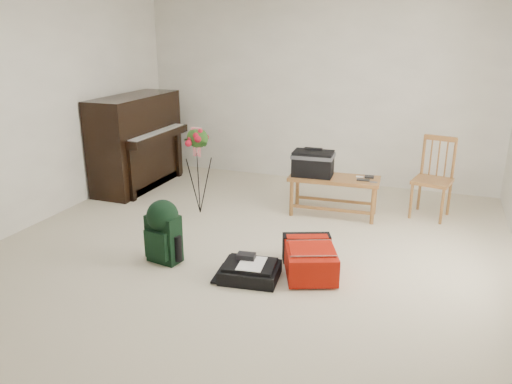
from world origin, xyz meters
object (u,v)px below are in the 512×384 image
at_px(dining_chair, 433,179).
at_px(flower_stand, 199,171).
at_px(black_duffel, 250,271).
at_px(green_backpack, 163,228).
at_px(red_suitcase, 311,257).
at_px(piano, 138,144).
at_px(bench, 320,168).

xyz_separation_m(dining_chair, flower_stand, (-2.57, -0.85, 0.06)).
height_order(black_duffel, green_backpack, green_backpack).
height_order(red_suitcase, flower_stand, flower_stand).
xyz_separation_m(piano, dining_chair, (3.84, 0.17, -0.15)).
bearing_deg(red_suitcase, black_duffel, -166.95).
xyz_separation_m(piano, red_suitcase, (2.89, -1.69, -0.46)).
xyz_separation_m(bench, green_backpack, (-1.05, -1.77, -0.23)).
relative_size(red_suitcase, flower_stand, 0.73).
bearing_deg(green_backpack, flower_stand, 111.64).
bearing_deg(bench, red_suitcase, -82.65).
bearing_deg(green_backpack, red_suitcase, 21.37).
bearing_deg(piano, bench, -4.51).
xyz_separation_m(black_duffel, flower_stand, (-1.16, 1.34, 0.44)).
height_order(dining_chair, red_suitcase, dining_chair).
xyz_separation_m(dining_chair, black_duffel, (-1.41, -2.19, -0.38)).
distance_m(bench, red_suitcase, 1.57).
relative_size(bench, green_backpack, 1.74).
xyz_separation_m(bench, black_duffel, (-0.17, -1.81, -0.49)).
relative_size(piano, green_backpack, 2.47).
xyz_separation_m(piano, black_duffel, (2.43, -2.02, -0.52)).
bearing_deg(black_duffel, green_backpack, 169.93).
height_order(dining_chair, flower_stand, flower_stand).
bearing_deg(dining_chair, red_suitcase, -104.77).
height_order(piano, dining_chair, piano).
xyz_separation_m(red_suitcase, green_backpack, (-1.35, -0.28, 0.19)).
bearing_deg(dining_chair, flower_stand, -149.57).
bearing_deg(black_duffel, flower_stand, 123.61).
height_order(piano, black_duffel, piano).
height_order(red_suitcase, green_backpack, green_backpack).
distance_m(red_suitcase, green_backpack, 1.39).
bearing_deg(green_backpack, black_duffel, 6.77).
relative_size(piano, black_duffel, 2.77).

